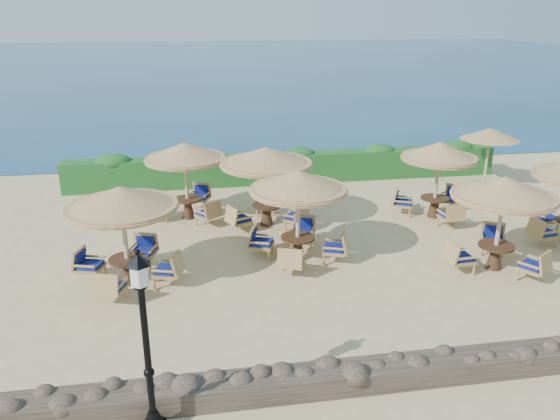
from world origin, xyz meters
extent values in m
plane|color=#D0B984|center=(0.00, 0.00, 0.00)|extent=(120.00, 120.00, 0.00)
plane|color=navy|center=(0.00, 70.00, 0.00)|extent=(160.00, 160.00, 0.00)
cube|color=#184B1D|center=(0.00, 7.20, 0.60)|extent=(18.00, 0.90, 1.20)
cube|color=brown|center=(0.00, -6.20, 0.22)|extent=(15.00, 0.65, 0.44)
cone|color=black|center=(-4.80, -6.80, 0.30)|extent=(0.36, 0.36, 0.30)
cylinder|color=black|center=(-4.80, -6.80, 1.55)|extent=(0.11, 0.11, 2.40)
cylinder|color=silver|center=(-4.80, -6.80, 2.98)|extent=(0.30, 0.30, 0.36)
cone|color=black|center=(-4.80, -6.80, 3.22)|extent=(0.40, 0.40, 0.18)
cylinder|color=#C1B088|center=(7.80, 5.20, 1.10)|extent=(0.10, 0.10, 2.20)
cone|color=#996C3F|center=(7.80, 5.20, 2.18)|extent=(2.30, 2.30, 0.45)
cylinder|color=#C1B088|center=(-5.72, -1.13, 1.20)|extent=(0.12, 0.12, 2.40)
cone|color=#996C3F|center=(-5.72, -1.13, 2.38)|extent=(2.85, 2.85, 0.55)
cylinder|color=#996C3F|center=(-5.72, -1.13, 2.10)|extent=(2.80, 2.80, 0.14)
cylinder|color=#3F2716|center=(-5.72, -1.13, 0.68)|extent=(0.96, 0.96, 0.06)
cone|color=#3F2716|center=(-5.72, -1.13, 0.33)|extent=(0.44, 0.44, 0.64)
cylinder|color=#C1B088|center=(-1.07, -0.43, 1.20)|extent=(0.12, 0.12, 2.40)
cone|color=#996C3F|center=(-1.07, -0.43, 2.38)|extent=(2.75, 2.75, 0.55)
cylinder|color=#996C3F|center=(-1.07, -0.43, 2.10)|extent=(2.69, 2.69, 0.14)
cylinder|color=#3F2716|center=(-1.07, -0.43, 0.68)|extent=(0.96, 0.96, 0.06)
cone|color=#3F2716|center=(-1.07, -0.43, 0.33)|extent=(0.44, 0.44, 0.64)
cylinder|color=#C1B088|center=(4.19, -1.90, 1.20)|extent=(0.12, 0.12, 2.40)
cone|color=#996C3F|center=(4.19, -1.90, 2.38)|extent=(2.77, 2.77, 0.55)
cylinder|color=#996C3F|center=(4.19, -1.90, 2.10)|extent=(2.71, 2.71, 0.14)
cylinder|color=#3F2716|center=(4.19, -1.90, 0.68)|extent=(0.96, 0.96, 0.06)
cone|color=#3F2716|center=(4.19, -1.90, 0.33)|extent=(0.44, 0.44, 0.64)
cylinder|color=#C1B088|center=(-4.14, 3.51, 1.20)|extent=(0.12, 0.12, 2.40)
cone|color=#996C3F|center=(-4.14, 3.51, 2.38)|extent=(2.73, 2.73, 0.55)
cylinder|color=#996C3F|center=(-4.14, 3.51, 2.10)|extent=(2.68, 2.68, 0.14)
cylinder|color=#3F2716|center=(-4.14, 3.51, 0.68)|extent=(0.96, 0.96, 0.06)
cone|color=#3F2716|center=(-4.14, 3.51, 0.33)|extent=(0.44, 0.44, 0.64)
cylinder|color=#C1B088|center=(-1.56, 2.42, 1.20)|extent=(0.12, 0.12, 2.40)
cone|color=#996C3F|center=(-1.56, 2.42, 2.38)|extent=(3.04, 3.04, 0.55)
cylinder|color=#996C3F|center=(-1.56, 2.42, 2.10)|extent=(2.98, 2.98, 0.14)
cylinder|color=#3F2716|center=(-1.56, 2.42, 0.68)|extent=(0.96, 0.96, 0.06)
cone|color=#3F2716|center=(-1.56, 2.42, 0.33)|extent=(0.44, 0.44, 0.64)
cylinder|color=#C1B088|center=(4.27, 2.21, 1.20)|extent=(0.12, 0.12, 2.40)
cone|color=#996C3F|center=(4.27, 2.21, 2.38)|extent=(2.57, 2.57, 0.55)
cylinder|color=#996C3F|center=(4.27, 2.21, 2.10)|extent=(2.52, 2.52, 0.14)
cylinder|color=#3F2716|center=(4.27, 2.21, 0.68)|extent=(0.96, 0.96, 0.06)
cone|color=#3F2716|center=(4.27, 2.21, 0.33)|extent=(0.44, 0.44, 0.64)
camera|label=1|loc=(-3.92, -14.46, 6.69)|focal=35.00mm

